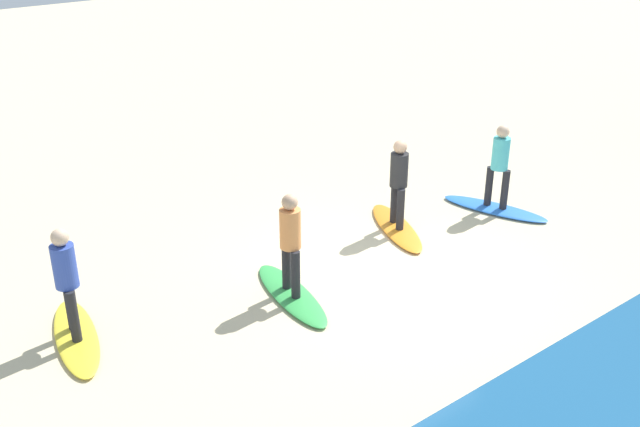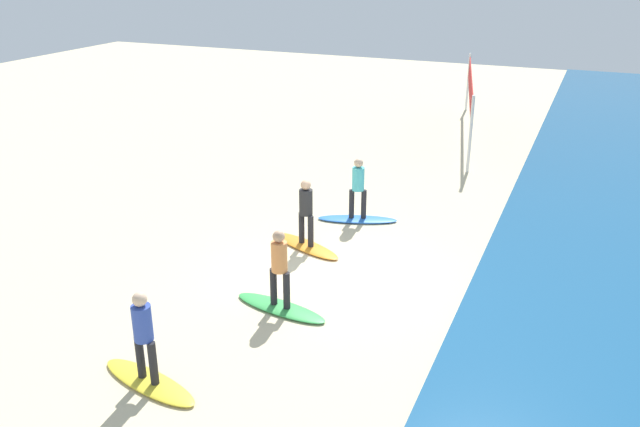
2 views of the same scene
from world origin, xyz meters
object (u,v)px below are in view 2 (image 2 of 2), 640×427
object	(u,v)px
surfer_green	(279,263)
volleyball_net	(470,90)
surfboard_blue	(357,219)
surfer_yellow	(143,331)
surfboard_orange	(306,246)
surfer_blue	(358,184)
surfboard_yellow	(149,382)
surfboard_green	(281,308)
surfer_orange	(306,208)

from	to	relation	value
surfer_green	volleyball_net	size ratio (longest dim) A/B	0.18
surfboard_blue	volleyball_net	xyz separation A→B (m)	(-9.69, 0.95, 1.74)
surfboard_blue	surfer_yellow	xyz separation A→B (m)	(8.04, -0.75, 0.99)
surfboard_orange	surfer_blue	bearing A→B (deg)	97.98
surfer_green	volleyball_net	world-z (taller)	volleyball_net
surfboard_blue	surfboard_yellow	distance (m)	8.08
surfboard_green	surfer_green	distance (m)	0.99
surfboard_orange	surfboard_yellow	bearing A→B (deg)	-68.88
surfboard_blue	surfer_green	bearing A→B (deg)	-105.89
surfboard_orange	surfboard_yellow	world-z (taller)	same
surfer_blue	surfboard_yellow	bearing A→B (deg)	-5.34
surfer_orange	surfer_blue	bearing A→B (deg)	164.99
surfboard_orange	volleyball_net	xyz separation A→B (m)	(-11.77, 1.50, 1.74)
surfer_green	surfboard_green	bearing A→B (deg)	180.00
surfboard_orange	volleyball_net	world-z (taller)	volleyball_net
surfboard_green	surfboard_yellow	world-z (taller)	same
surfer_green	surfer_yellow	size ratio (longest dim) A/B	1.00
surfer_yellow	surfboard_blue	bearing A→B (deg)	174.66
surfer_orange	surfer_yellow	size ratio (longest dim) A/B	1.00
surfer_blue	surfer_yellow	distance (m)	8.08
surfer_yellow	surfer_blue	bearing A→B (deg)	174.66
surfboard_blue	surfboard_yellow	bearing A→B (deg)	-113.30
surfboard_blue	surfboard_yellow	world-z (taller)	same
surfer_orange	surfboard_yellow	distance (m)	6.05
surfboard_blue	surfer_orange	distance (m)	2.37
surfboard_yellow	surfer_blue	bearing A→B (deg)	98.01
surfboard_yellow	volleyball_net	distance (m)	17.90
surfboard_blue	surfer_blue	bearing A→B (deg)	-107.95
volleyball_net	surfer_green	bearing A→B (deg)	-2.99
surfboard_orange	surfer_yellow	bearing A→B (deg)	-68.88
surfboard_blue	surfer_blue	xyz separation A→B (m)	(0.00, 0.00, 0.99)
volleyball_net	surfer_yellow	bearing A→B (deg)	-5.47
surfboard_blue	surfboard_orange	distance (m)	2.15
surfboard_blue	surfer_yellow	distance (m)	8.14
surfer_orange	surfboard_yellow	world-z (taller)	surfer_orange
surfer_orange	surfboard_green	xyz separation A→B (m)	(2.91, 0.74, -0.99)
surfboard_orange	surfer_green	bearing A→B (deg)	-52.78
surfer_orange	surfer_yellow	xyz separation A→B (m)	(5.96, -0.19, 0.00)
surfer_green	surfboard_yellow	bearing A→B (deg)	-16.96
surfer_green	surfer_yellow	xyz separation A→B (m)	(3.06, -0.93, 0.00)
surfer_green	surfer_yellow	distance (m)	3.19
surfboard_green	surfer_green	bearing A→B (deg)	-80.29
surfer_blue	surfboard_blue	bearing A→B (deg)	180.00
surfer_yellow	volleyball_net	distance (m)	17.83
surfer_green	surfer_yellow	bearing A→B (deg)	-16.96
surfer_blue	surfer_green	xyz separation A→B (m)	(4.99, 0.18, 0.00)
surfer_orange	surfboard_yellow	size ratio (longest dim) A/B	0.78
surfboard_blue	surfboard_orange	bearing A→B (deg)	-122.96
surfboard_blue	volleyball_net	bearing A→B (deg)	66.47
surfer_blue	surfboard_orange	xyz separation A→B (m)	(2.08, -0.56, -0.99)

